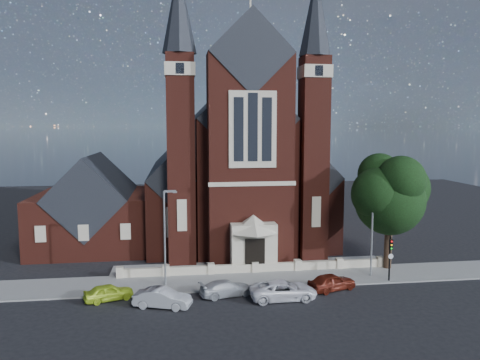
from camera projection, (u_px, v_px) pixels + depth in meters
The scene contains 15 objects.
ground at pixel (242, 249), 50.96m from camera, with size 120.00×120.00×0.00m, color black.
pavement_strip at pixel (259, 280), 40.63m from camera, with size 60.00×5.00×0.12m, color gray.
forecourt_paving at pixel (251, 266), 44.57m from camera, with size 26.00×3.00×0.14m, color gray.
forecourt_wall at pixel (255, 273), 42.60m from camera, with size 24.00×0.40×0.90m, color #B9AC93.
church at pixel (233, 168), 57.85m from camera, with size 20.01×34.90×29.20m.
parish_hall at pixel (94, 211), 51.29m from camera, with size 12.00×12.20×10.24m.
street_tree at pixel (392, 196), 42.73m from camera, with size 6.40×6.60×10.70m.
street_lamp_left at pixel (166, 232), 38.54m from camera, with size 1.16×0.22×8.09m.
street_lamp_right at pixel (373, 226), 40.98m from camera, with size 1.16×0.22×8.09m.
traffic_signal at pixel (390, 253), 39.78m from camera, with size 0.28×0.42×4.00m.
car_lime_van at pixel (109, 292), 35.80m from camera, with size 1.50×3.73×1.27m, color #B6D72B.
car_silver_a at pixel (162, 298), 34.40m from camera, with size 1.48×4.24×1.40m, color #A4A7AB.
car_silver_b at pixel (226, 288), 36.75m from camera, with size 1.72×4.24×1.23m, color #B0B4B8.
car_white_suv at pixel (283, 290), 36.00m from camera, with size 2.40×5.20×1.44m, color white.
car_dark_red at pixel (332, 282), 38.00m from camera, with size 1.65×4.10×1.40m, color #5D1B10.
Camera 1 is at (-6.98, -34.29, 13.26)m, focal length 35.00 mm.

